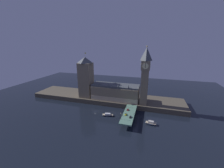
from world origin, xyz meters
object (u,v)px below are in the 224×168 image
car_northbound_trail (126,114)px  pedestrian_near_rail (123,115)px  clock_tower (145,75)px  boat_downstream (151,123)px  street_lamp_far (126,104)px  car_northbound_lead (128,110)px  boat_upstream (108,115)px  victoria_tower (86,77)px  pedestrian_mid_walk (134,114)px  car_southbound_lead (130,117)px  street_lamp_near (121,115)px

car_northbound_trail → pedestrian_near_rail: bearing=-129.3°
clock_tower → boat_downstream: size_ratio=5.66×
street_lamp_far → boat_downstream: 36.66m
clock_tower → pedestrian_near_rail: size_ratio=41.78×
car_northbound_lead → boat_upstream: (-21.85, -7.67, -6.32)m
boat_upstream → victoria_tower: bearing=140.9°
victoria_tower → pedestrian_mid_walk: 87.09m
victoria_tower → car_northbound_trail: size_ratio=16.40×
victoria_tower → car_southbound_lead: victoria_tower is taller
car_northbound_lead → pedestrian_near_rail: pedestrian_near_rail is taller
pedestrian_near_rail → boat_upstream: size_ratio=0.12×
car_northbound_lead → car_northbound_trail: car_northbound_trail is taller
car_northbound_lead → street_lamp_near: bearing=-98.3°
victoria_tower → street_lamp_far: victoria_tower is taller
car_southbound_lead → boat_downstream: 22.36m
car_northbound_lead → car_southbound_lead: (5.51, -15.62, -0.05)m
car_northbound_trail → victoria_tower: bearing=148.8°
street_lamp_near → boat_upstream: bearing=143.0°
street_lamp_near → boat_downstream: (29.79, 10.20, -9.73)m
boat_downstream → victoria_tower: bearing=156.8°
pedestrian_near_rail → street_lamp_far: bearing=91.0°
clock_tower → victoria_tower: 82.37m
car_northbound_trail → street_lamp_near: size_ratio=0.57×
car_northbound_trail → pedestrian_near_rail: (-2.76, -3.37, 0.23)m
street_lamp_near → pedestrian_near_rail: bearing=86.5°
pedestrian_near_rail → pedestrian_mid_walk: pedestrian_near_rail is taller
car_northbound_lead → pedestrian_mid_walk: pedestrian_mid_walk is taller
victoria_tower → street_lamp_far: (62.76, -20.41, -24.48)m
car_southbound_lead → boat_downstream: bearing=10.9°
victoria_tower → boat_upstream: victoria_tower is taller
car_northbound_lead → street_lamp_far: street_lamp_far is taller
street_lamp_far → boat_upstream: (-18.70, -15.36, -9.45)m
pedestrian_mid_walk → street_lamp_near: (-11.43, -13.42, 3.43)m
street_lamp_far → car_northbound_trail: bearing=-80.8°
car_northbound_trail → boat_upstream: 23.12m
car_northbound_trail → boat_upstream: bearing=169.3°
clock_tower → car_northbound_trail: size_ratio=18.76×
clock_tower → pedestrian_mid_walk: 49.58m
car_northbound_trail → car_southbound_lead: car_northbound_trail is taller
clock_tower → car_southbound_lead: 55.17m
street_lamp_near → boat_downstream: bearing=18.9°
victoria_tower → pedestrian_near_rail: size_ratio=36.53×
clock_tower → street_lamp_near: (-18.95, -45.55, -33.57)m
pedestrian_near_rail → boat_downstream: bearing=7.0°
car_northbound_lead → boat_downstream: 29.67m
clock_tower → car_northbound_lead: size_ratio=18.24×
car_northbound_lead → pedestrian_near_rail: 15.43m
victoria_tower → pedestrian_near_rail: bearing=-34.4°
victoria_tower → car_northbound_lead: 76.79m
street_lamp_far → victoria_tower: bearing=162.0°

